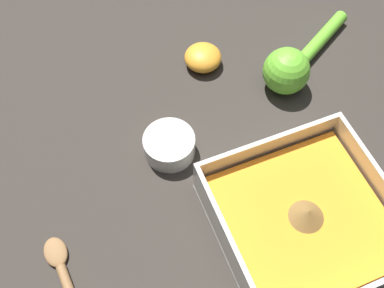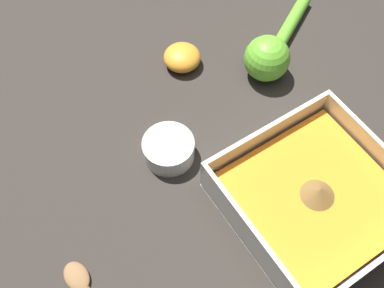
{
  "view_description": "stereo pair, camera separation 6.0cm",
  "coord_description": "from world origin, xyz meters",
  "px_view_note": "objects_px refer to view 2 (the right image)",
  "views": [
    {
      "loc": [
        0.18,
        0.15,
        0.55
      ],
      "look_at": [
        0.06,
        -0.14,
        0.03
      ],
      "focal_mm": 42.0,
      "sensor_mm": 36.0,
      "label": 1
    },
    {
      "loc": [
        0.23,
        0.12,
        0.55
      ],
      "look_at": [
        0.06,
        -0.14,
        0.03
      ],
      "focal_mm": 42.0,
      "sensor_mm": 36.0,
      "label": 2
    }
  ],
  "objects_px": {
    "square_dish": "(314,200)",
    "spice_bowl": "(169,149)",
    "lemon_squeezer": "(271,53)",
    "lemon_half": "(182,57)"
  },
  "relations": [
    {
      "from": "lemon_half",
      "to": "spice_bowl",
      "type": "bearing_deg",
      "value": 51.36
    },
    {
      "from": "square_dish",
      "to": "lemon_half",
      "type": "xyz_separation_m",
      "value": [
        0.01,
        -0.3,
        -0.0
      ]
    },
    {
      "from": "spice_bowl",
      "to": "lemon_half",
      "type": "bearing_deg",
      "value": -128.64
    },
    {
      "from": "square_dish",
      "to": "spice_bowl",
      "type": "bearing_deg",
      "value": -55.59
    },
    {
      "from": "square_dish",
      "to": "spice_bowl",
      "type": "distance_m",
      "value": 0.2
    },
    {
      "from": "spice_bowl",
      "to": "lemon_half",
      "type": "relative_size",
      "value": 1.23
    },
    {
      "from": "lemon_squeezer",
      "to": "lemon_half",
      "type": "relative_size",
      "value": 3.39
    },
    {
      "from": "square_dish",
      "to": "lemon_squeezer",
      "type": "xyz_separation_m",
      "value": [
        -0.1,
        -0.22,
        0.01
      ]
    },
    {
      "from": "spice_bowl",
      "to": "lemon_squeezer",
      "type": "relative_size",
      "value": 0.36
    },
    {
      "from": "square_dish",
      "to": "lemon_half",
      "type": "bearing_deg",
      "value": -88.04
    }
  ]
}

